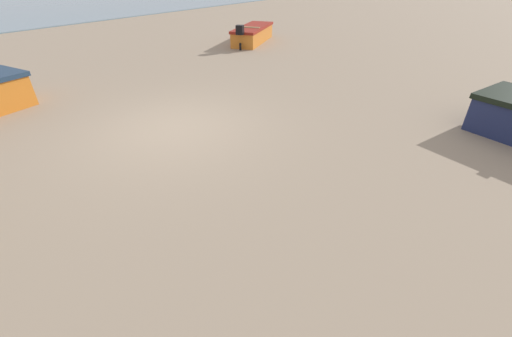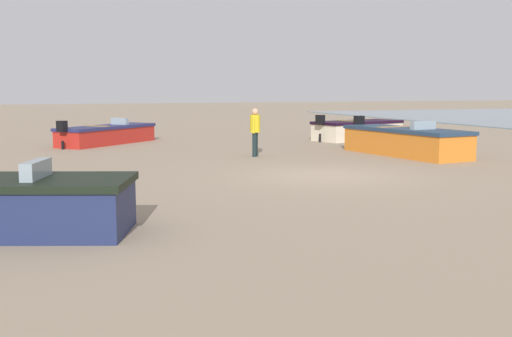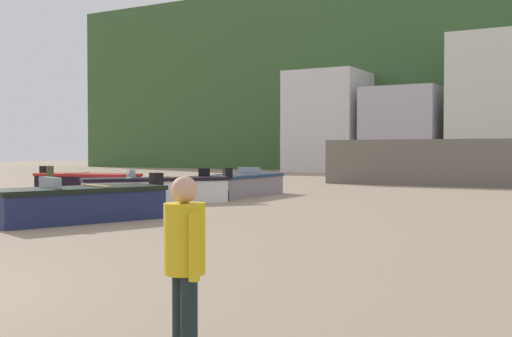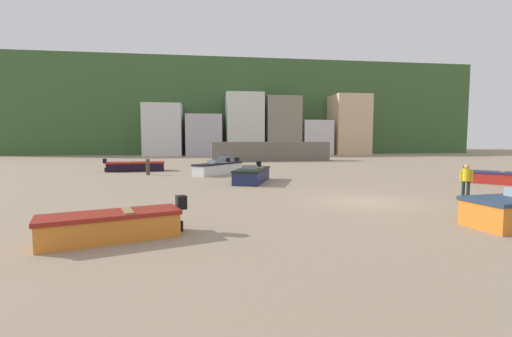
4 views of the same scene
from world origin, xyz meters
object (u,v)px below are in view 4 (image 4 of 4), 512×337
object	(u,v)px
boat_navy_2	(252,175)
boat_black_5	(136,166)
boat_grey_1	(225,165)
mooring_post_near_water	(148,167)
boat_orange_4	(112,226)
boat_white_3	(218,168)
beach_walker_foreground	(466,178)

from	to	relation	value
boat_navy_2	boat_black_5	bearing A→B (deg)	-26.75
boat_navy_2	boat_black_5	world-z (taller)	boat_navy_2
boat_grey_1	mooring_post_near_water	xyz separation A→B (m)	(-6.20, -4.14, 0.17)
boat_orange_4	boat_black_5	size ratio (longest dim) A/B	0.77
boat_grey_1	boat_white_3	bearing A→B (deg)	-102.44
beach_walker_foreground	boat_orange_4	bearing A→B (deg)	-128.16
boat_black_5	beach_walker_foreground	distance (m)	24.86
boat_navy_2	beach_walker_foreground	distance (m)	11.92
boat_orange_4	beach_walker_foreground	distance (m)	15.36
boat_white_3	beach_walker_foreground	distance (m)	17.31
boat_black_5	boat_orange_4	bearing A→B (deg)	2.57
boat_white_3	mooring_post_near_water	size ratio (longest dim) A/B	3.80
boat_grey_1	boat_white_3	size ratio (longest dim) A/B	1.15
boat_black_5	boat_navy_2	bearing A→B (deg)	37.40
boat_grey_1	boat_black_5	world-z (taller)	boat_grey_1
boat_black_5	beach_walker_foreground	xyz separation A→B (m)	(17.98, -17.17, 0.55)
boat_navy_2	mooring_post_near_water	world-z (taller)	mooring_post_near_water
boat_navy_2	boat_white_3	bearing A→B (deg)	-51.12
boat_grey_1	boat_white_3	distance (m)	4.40
boat_grey_1	beach_walker_foreground	xyz separation A→B (m)	(10.21, -17.70, 0.51)
boat_grey_1	beach_walker_foreground	distance (m)	20.44
boat_black_5	mooring_post_near_water	world-z (taller)	mooring_post_near_water
boat_black_5	mooring_post_near_water	size ratio (longest dim) A/B	4.18
boat_white_3	beach_walker_foreground	xyz separation A→B (m)	(10.98, -13.37, 0.49)
boat_navy_2	boat_orange_4	world-z (taller)	boat_navy_2
boat_orange_4	boat_grey_1	bearing A→B (deg)	-29.81
beach_walker_foreground	boat_black_5	bearing A→B (deg)	169.95
boat_grey_1	boat_black_5	size ratio (longest dim) A/B	1.04
boat_orange_4	beach_walker_foreground	size ratio (longest dim) A/B	2.46
boat_white_3	boat_navy_2	bearing A→B (deg)	148.84
boat_orange_4	mooring_post_near_water	distance (m)	18.45
boat_grey_1	boat_navy_2	xyz separation A→B (m)	(1.19, -9.93, 0.01)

